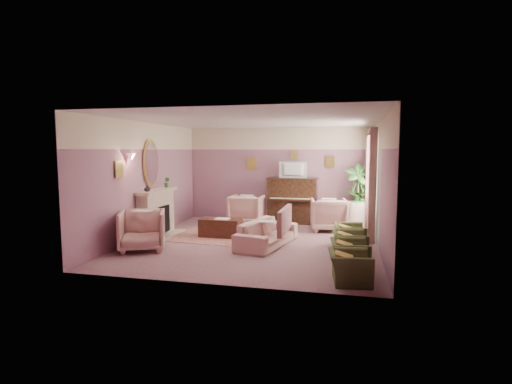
% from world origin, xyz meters
% --- Properties ---
extents(floor, '(5.50, 6.00, 0.01)m').
position_xyz_m(floor, '(0.00, 0.00, 0.00)').
color(floor, '#895E65').
rests_on(floor, ground).
extents(ceiling, '(5.50, 6.00, 0.01)m').
position_xyz_m(ceiling, '(0.00, 0.00, 2.80)').
color(ceiling, silver).
rests_on(ceiling, wall_back).
extents(wall_back, '(5.50, 0.02, 2.80)m').
position_xyz_m(wall_back, '(0.00, 3.00, 1.40)').
color(wall_back, slate).
rests_on(wall_back, floor).
extents(wall_front, '(5.50, 0.02, 2.80)m').
position_xyz_m(wall_front, '(0.00, -3.00, 1.40)').
color(wall_front, slate).
rests_on(wall_front, floor).
extents(wall_left, '(0.02, 6.00, 2.80)m').
position_xyz_m(wall_left, '(-2.75, 0.00, 1.40)').
color(wall_left, slate).
rests_on(wall_left, floor).
extents(wall_right, '(0.02, 6.00, 2.80)m').
position_xyz_m(wall_right, '(2.75, 0.00, 1.40)').
color(wall_right, slate).
rests_on(wall_right, floor).
extents(picture_rail_band, '(5.50, 0.01, 0.65)m').
position_xyz_m(picture_rail_band, '(0.00, 2.99, 2.47)').
color(picture_rail_band, beige).
rests_on(picture_rail_band, wall_back).
extents(stripe_panel, '(0.01, 3.00, 2.15)m').
position_xyz_m(stripe_panel, '(2.73, 1.30, 1.07)').
color(stripe_panel, '#B2BBA6').
rests_on(stripe_panel, wall_right).
extents(fireplace_surround, '(0.30, 1.40, 1.10)m').
position_xyz_m(fireplace_surround, '(-2.59, 0.20, 0.55)').
color(fireplace_surround, '#BEAB91').
rests_on(fireplace_surround, floor).
extents(fireplace_inset, '(0.18, 0.72, 0.68)m').
position_xyz_m(fireplace_inset, '(-2.49, 0.20, 0.40)').
color(fireplace_inset, black).
rests_on(fireplace_inset, floor).
extents(fire_ember, '(0.06, 0.54, 0.10)m').
position_xyz_m(fire_ember, '(-2.45, 0.20, 0.22)').
color(fire_ember, '#FF5829').
rests_on(fire_ember, floor).
extents(mantel_shelf, '(0.40, 1.55, 0.07)m').
position_xyz_m(mantel_shelf, '(-2.56, 0.20, 1.12)').
color(mantel_shelf, '#BEAB91').
rests_on(mantel_shelf, fireplace_surround).
extents(hearth, '(0.55, 1.50, 0.02)m').
position_xyz_m(hearth, '(-2.39, 0.20, 0.01)').
color(hearth, '#BEAB91').
rests_on(hearth, floor).
extents(mirror_frame, '(0.04, 0.72, 1.20)m').
position_xyz_m(mirror_frame, '(-2.70, 0.20, 1.80)').
color(mirror_frame, '#B89E43').
rests_on(mirror_frame, wall_left).
extents(mirror_glass, '(0.01, 0.60, 1.06)m').
position_xyz_m(mirror_glass, '(-2.67, 0.20, 1.80)').
color(mirror_glass, white).
rests_on(mirror_glass, wall_left).
extents(sconce_shade, '(0.20, 0.20, 0.16)m').
position_xyz_m(sconce_shade, '(-2.62, -0.85, 1.98)').
color(sconce_shade, '#E99285').
rests_on(sconce_shade, wall_left).
extents(piano, '(1.40, 0.60, 1.30)m').
position_xyz_m(piano, '(0.50, 2.68, 0.65)').
color(piano, black).
rests_on(piano, floor).
extents(piano_keyshelf, '(1.30, 0.12, 0.06)m').
position_xyz_m(piano_keyshelf, '(0.50, 2.33, 0.72)').
color(piano_keyshelf, black).
rests_on(piano_keyshelf, piano).
extents(piano_keys, '(1.20, 0.08, 0.02)m').
position_xyz_m(piano_keys, '(0.50, 2.33, 0.76)').
color(piano_keys, beige).
rests_on(piano_keys, piano).
extents(piano_top, '(1.45, 0.65, 0.04)m').
position_xyz_m(piano_top, '(0.50, 2.68, 1.31)').
color(piano_top, black).
rests_on(piano_top, piano).
extents(television, '(0.80, 0.12, 0.48)m').
position_xyz_m(television, '(0.50, 2.63, 1.60)').
color(television, black).
rests_on(television, piano).
extents(print_back_left, '(0.30, 0.03, 0.38)m').
position_xyz_m(print_back_left, '(-0.80, 2.96, 1.72)').
color(print_back_left, '#B89E43').
rests_on(print_back_left, wall_back).
extents(print_back_right, '(0.26, 0.03, 0.34)m').
position_xyz_m(print_back_right, '(1.55, 2.96, 1.78)').
color(print_back_right, '#B89E43').
rests_on(print_back_right, wall_back).
extents(print_back_mid, '(0.22, 0.03, 0.26)m').
position_xyz_m(print_back_mid, '(0.50, 2.96, 2.00)').
color(print_back_mid, '#B89E43').
rests_on(print_back_mid, wall_back).
extents(print_left_wall, '(0.03, 0.28, 0.36)m').
position_xyz_m(print_left_wall, '(-2.71, -1.20, 1.72)').
color(print_left_wall, '#B89E43').
rests_on(print_left_wall, wall_left).
extents(window_blind, '(0.03, 1.40, 1.80)m').
position_xyz_m(window_blind, '(2.70, 1.55, 1.70)').
color(window_blind, beige).
rests_on(window_blind, wall_right).
extents(curtain_left, '(0.16, 0.34, 2.60)m').
position_xyz_m(curtain_left, '(2.62, 0.63, 1.30)').
color(curtain_left, '#935A5C').
rests_on(curtain_left, floor).
extents(curtain_right, '(0.16, 0.34, 2.60)m').
position_xyz_m(curtain_right, '(2.62, 2.47, 1.30)').
color(curtain_right, '#935A5C').
rests_on(curtain_right, floor).
extents(pelmet, '(0.16, 2.20, 0.16)m').
position_xyz_m(pelmet, '(2.62, 1.55, 2.56)').
color(pelmet, '#935A5C').
rests_on(pelmet, wall_right).
extents(mantel_plant, '(0.16, 0.16, 0.28)m').
position_xyz_m(mantel_plant, '(-2.55, 0.75, 1.29)').
color(mantel_plant, '#2E6827').
rests_on(mantel_plant, mantel_shelf).
extents(mantel_vase, '(0.16, 0.16, 0.16)m').
position_xyz_m(mantel_vase, '(-2.55, -0.30, 1.23)').
color(mantel_vase, beige).
rests_on(mantel_vase, mantel_shelf).
extents(area_rug, '(2.64, 2.00, 0.01)m').
position_xyz_m(area_rug, '(-0.87, 0.38, 0.01)').
color(area_rug, '#AF685D').
rests_on(area_rug, floor).
extents(coffee_table, '(1.00, 0.50, 0.45)m').
position_xyz_m(coffee_table, '(-0.96, 0.38, 0.23)').
color(coffee_table, '#401F15').
rests_on(coffee_table, floor).
extents(table_paper, '(0.35, 0.28, 0.01)m').
position_xyz_m(table_paper, '(-0.91, 0.38, 0.46)').
color(table_paper, white).
rests_on(table_paper, coffee_table).
extents(sofa, '(0.64, 1.92, 0.78)m').
position_xyz_m(sofa, '(0.34, -0.26, 0.39)').
color(sofa, '#CE9B92').
rests_on(sofa, floor).
extents(sofa_throw, '(0.10, 1.46, 0.53)m').
position_xyz_m(sofa_throw, '(0.74, -0.26, 0.60)').
color(sofa_throw, '#935A5C').
rests_on(sofa_throw, sofa).
extents(floral_armchair_left, '(0.91, 0.91, 0.95)m').
position_xyz_m(floral_armchair_left, '(-0.74, 2.11, 0.48)').
color(floral_armchair_left, '#CE9B92').
rests_on(floral_armchair_left, floor).
extents(floral_armchair_right, '(0.91, 0.91, 0.95)m').
position_xyz_m(floral_armchair_right, '(1.59, 1.79, 0.48)').
color(floral_armchair_right, '#CE9B92').
rests_on(floral_armchair_right, floor).
extents(floral_armchair_front, '(0.91, 0.91, 0.95)m').
position_xyz_m(floral_armchair_front, '(-2.18, -1.25, 0.48)').
color(floral_armchair_front, '#CE9B92').
rests_on(floral_armchair_front, floor).
extents(olive_chair_a, '(0.54, 0.77, 0.67)m').
position_xyz_m(olive_chair_a, '(2.13, -2.40, 0.33)').
color(olive_chair_a, '#475027').
rests_on(olive_chair_a, floor).
extents(olive_chair_b, '(0.54, 0.77, 0.67)m').
position_xyz_m(olive_chair_b, '(2.13, -1.58, 0.33)').
color(olive_chair_b, '#475027').
rests_on(olive_chair_b, floor).
extents(olive_chair_c, '(0.54, 0.77, 0.67)m').
position_xyz_m(olive_chair_c, '(2.13, -0.76, 0.33)').
color(olive_chair_c, '#475027').
rests_on(olive_chair_c, floor).
extents(olive_chair_d, '(0.54, 0.77, 0.67)m').
position_xyz_m(olive_chair_d, '(2.13, 0.06, 0.33)').
color(olive_chair_d, '#475027').
rests_on(olive_chair_d, floor).
extents(side_table, '(0.52, 0.52, 0.70)m').
position_xyz_m(side_table, '(2.35, 2.50, 0.35)').
color(side_table, white).
rests_on(side_table, floor).
extents(side_plant_big, '(0.30, 0.30, 0.34)m').
position_xyz_m(side_plant_big, '(2.35, 2.50, 0.87)').
color(side_plant_big, '#2E6827').
rests_on(side_plant_big, side_table).
extents(side_plant_small, '(0.16, 0.16, 0.28)m').
position_xyz_m(side_plant_small, '(2.47, 2.40, 0.84)').
color(side_plant_small, '#2E6827').
rests_on(side_plant_small, side_table).
extents(palm_pot, '(0.34, 0.34, 0.34)m').
position_xyz_m(palm_pot, '(2.35, 2.48, 0.17)').
color(palm_pot, maroon).
rests_on(palm_pot, floor).
extents(palm_plant, '(0.76, 0.76, 1.44)m').
position_xyz_m(palm_plant, '(2.35, 2.48, 1.06)').
color(palm_plant, '#2E6827').
rests_on(palm_plant, palm_pot).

